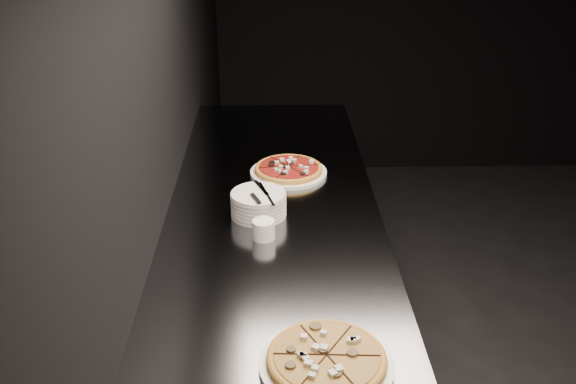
{
  "coord_description": "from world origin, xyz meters",
  "views": [
    {
      "loc": [
        -2.13,
        -1.93,
        1.96
      ],
      "look_at": [
        -2.08,
        0.01,
        1.01
      ],
      "focal_mm": 40.0,
      "sensor_mm": 36.0,
      "label": 1
    }
  ],
  "objects_px": {
    "ramekin": "(264,229)",
    "plate_stack": "(258,204)",
    "pizza_mushroom": "(327,360)",
    "cutlery": "(260,194)",
    "counter": "(275,326)",
    "pizza_tomato": "(289,170)"
  },
  "relations": [
    {
      "from": "pizza_mushroom",
      "to": "cutlery",
      "type": "xyz_separation_m",
      "value": [
        -0.16,
        0.76,
        0.07
      ]
    },
    {
      "from": "ramekin",
      "to": "plate_stack",
      "type": "bearing_deg",
      "value": 96.59
    },
    {
      "from": "ramekin",
      "to": "cutlery",
      "type": "bearing_deg",
      "value": 94.34
    },
    {
      "from": "plate_stack",
      "to": "ramekin",
      "type": "height_order",
      "value": "plate_stack"
    },
    {
      "from": "pizza_tomato",
      "to": "cutlery",
      "type": "relative_size",
      "value": 1.5
    },
    {
      "from": "pizza_mushroom",
      "to": "ramekin",
      "type": "bearing_deg",
      "value": 104.05
    },
    {
      "from": "counter",
      "to": "pizza_tomato",
      "type": "xyz_separation_m",
      "value": [
        0.06,
        0.36,
        0.48
      ]
    },
    {
      "from": "plate_stack",
      "to": "ramekin",
      "type": "bearing_deg",
      "value": -83.41
    },
    {
      "from": "cutlery",
      "to": "ramekin",
      "type": "bearing_deg",
      "value": -106.71
    },
    {
      "from": "plate_stack",
      "to": "ramekin",
      "type": "xyz_separation_m",
      "value": [
        0.02,
        -0.16,
        -0.01
      ]
    },
    {
      "from": "pizza_tomato",
      "to": "ramekin",
      "type": "distance_m",
      "value": 0.51
    },
    {
      "from": "pizza_mushroom",
      "to": "counter",
      "type": "bearing_deg",
      "value": 99.16
    },
    {
      "from": "plate_stack",
      "to": "cutlery",
      "type": "xyz_separation_m",
      "value": [
        0.01,
        -0.01,
        0.04
      ]
    },
    {
      "from": "pizza_mushroom",
      "to": "plate_stack",
      "type": "height_order",
      "value": "plate_stack"
    },
    {
      "from": "cutlery",
      "to": "pizza_mushroom",
      "type": "bearing_deg",
      "value": -98.83
    },
    {
      "from": "counter",
      "to": "cutlery",
      "type": "bearing_deg",
      "value": 168.97
    },
    {
      "from": "cutlery",
      "to": "ramekin",
      "type": "relative_size",
      "value": 2.76
    },
    {
      "from": "plate_stack",
      "to": "pizza_mushroom",
      "type": "bearing_deg",
      "value": -77.48
    },
    {
      "from": "counter",
      "to": "pizza_tomato",
      "type": "distance_m",
      "value": 0.6
    },
    {
      "from": "pizza_tomato",
      "to": "pizza_mushroom",
      "type": "bearing_deg",
      "value": -86.92
    },
    {
      "from": "pizza_mushroom",
      "to": "cutlery",
      "type": "height_order",
      "value": "cutlery"
    },
    {
      "from": "pizza_mushroom",
      "to": "cutlery",
      "type": "distance_m",
      "value": 0.78
    }
  ]
}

